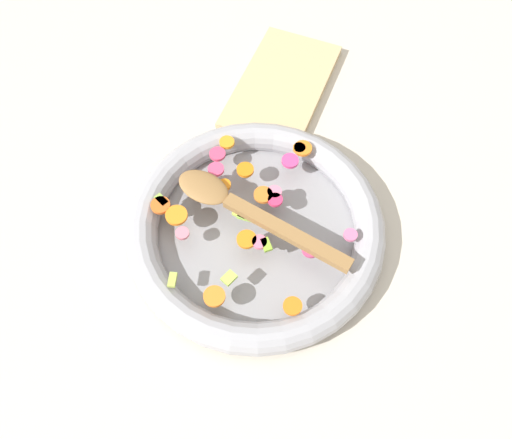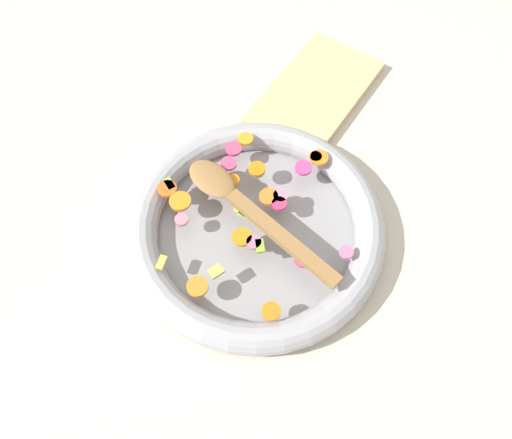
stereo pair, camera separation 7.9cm
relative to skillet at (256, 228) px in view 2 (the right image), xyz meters
The scene contains 5 objects.
ground_plane 0.02m from the skillet, ahead, with size 4.00×4.00×0.00m, color beige.
skillet is the anchor object (origin of this frame).
chopped_vegetables 0.04m from the skillet, 64.76° to the left, with size 0.34×0.34×0.01m.
wooden_spoon 0.05m from the skillet, 79.86° to the left, with size 0.09×0.31×0.01m.
cutting_board 0.33m from the skillet, 12.79° to the left, with size 0.28×0.16×0.02m.
Camera 2 is at (-0.32, -0.21, 0.74)m, focal length 35.00 mm.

